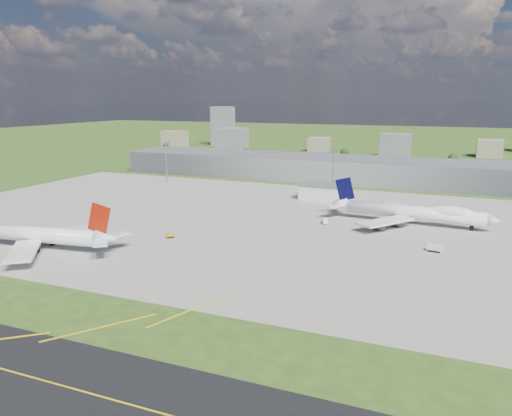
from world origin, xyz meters
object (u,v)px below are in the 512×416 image
at_px(van_white_near, 325,221).
at_px(van_white_far, 435,248).
at_px(airliner_red_twin, 36,235).
at_px(airliner_blue_quad, 413,213).
at_px(tug_yellow, 170,236).

height_order(van_white_near, van_white_far, van_white_far).
xyz_separation_m(airliner_red_twin, airliner_blue_quad, (124.07, 90.02, 0.23)).
relative_size(airliner_blue_quad, van_white_far, 13.32).
bearing_deg(van_white_near, airliner_red_twin, 111.67).
distance_m(airliner_red_twin, airliner_blue_quad, 153.29).
xyz_separation_m(tug_yellow, van_white_far, (97.68, 20.82, 0.45)).
distance_m(tug_yellow, van_white_near, 68.21).
height_order(airliner_blue_quad, van_white_far, airliner_blue_quad).
relative_size(airliner_blue_quad, tug_yellow, 19.91).
xyz_separation_m(tug_yellow, van_white_near, (50.74, 45.59, 0.32)).
distance_m(airliner_red_twin, van_white_far, 144.85).
xyz_separation_m(airliner_red_twin, van_white_far, (135.41, 51.32, -3.66)).
bearing_deg(airliner_red_twin, tug_yellow, -148.51).
relative_size(airliner_red_twin, van_white_near, 13.88).
bearing_deg(tug_yellow, van_white_far, -33.93).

